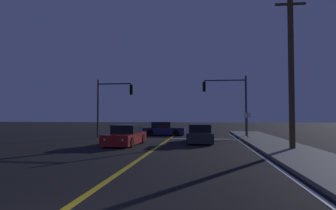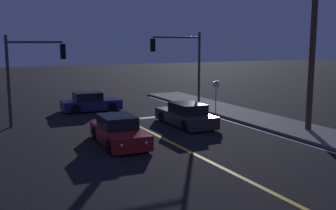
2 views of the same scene
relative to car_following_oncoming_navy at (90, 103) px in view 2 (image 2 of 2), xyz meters
The scene contains 11 objects.
sidewalk_right 16.09m from the car_following_oncoming_navy, 57.84° to the right, with size 3.20×38.97×0.15m, color slate.
lane_line_center 13.67m from the car_following_oncoming_navy, 85.48° to the right, with size 0.20×36.80×0.01m, color gold.
lane_line_edge_right 15.19m from the car_following_oncoming_navy, 63.76° to the right, with size 0.16×36.80×0.01m, color white.
stop_bar 5.91m from the car_following_oncoming_navy, 46.88° to the right, with size 5.89×0.50×0.01m, color white.
car_following_oncoming_navy is the anchor object (origin of this frame).
car_far_approaching_red 9.83m from the car_following_oncoming_navy, 97.47° to the right, with size 2.06×4.59×1.34m.
car_lead_oncoming_charcoal 8.27m from the car_following_oncoming_navy, 63.46° to the right, with size 1.90×4.74×1.34m.
traffic_signal_near_right 7.34m from the car_following_oncoming_navy, 17.50° to the right, with size 3.99×0.28×5.59m.
traffic_signal_far_left 6.25m from the car_following_oncoming_navy, 142.23° to the right, with size 3.36×0.28×5.25m.
utility_pole_right 15.47m from the car_following_oncoming_navy, 53.27° to the right, with size 1.99×0.32×9.69m.
street_sign_corner 8.92m from the car_following_oncoming_navy, 32.71° to the right, with size 0.56×0.08×2.26m.
Camera 2 is at (-8.51, -3.22, 4.86)m, focal length 42.71 mm.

